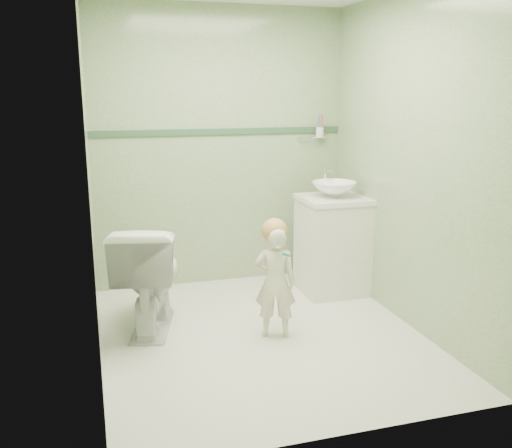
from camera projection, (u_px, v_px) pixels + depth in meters
name	position (u px, v px, depth m)	size (l,w,h in m)	color
ground	(262.00, 335.00, 3.98)	(2.50, 2.50, 0.00)	white
room_shell	(262.00, 167.00, 3.70)	(2.50, 2.54, 2.40)	#83A474
trim_stripe	(220.00, 132.00, 4.82)	(2.20, 0.02, 0.05)	#305439
vanity	(332.00, 246.00, 4.77)	(0.52, 0.50, 0.80)	white
counter	(334.00, 199.00, 4.67)	(0.54, 0.52, 0.04)	white
basin	(334.00, 189.00, 4.66)	(0.37, 0.37, 0.13)	white
faucet	(326.00, 177.00, 4.81)	(0.03, 0.13, 0.18)	silver
cup_holder	(319.00, 132.00, 5.02)	(0.26, 0.07, 0.21)	silver
toilet	(149.00, 276.00, 4.03)	(0.44, 0.78, 0.79)	white
toddler	(275.00, 282.00, 3.89)	(0.29, 0.19, 0.80)	silver
hair_cap	(274.00, 231.00, 3.82)	(0.18, 0.18, 0.18)	tan
teal_toothbrush	(286.00, 254.00, 3.70)	(0.11, 0.14, 0.08)	#0A826A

